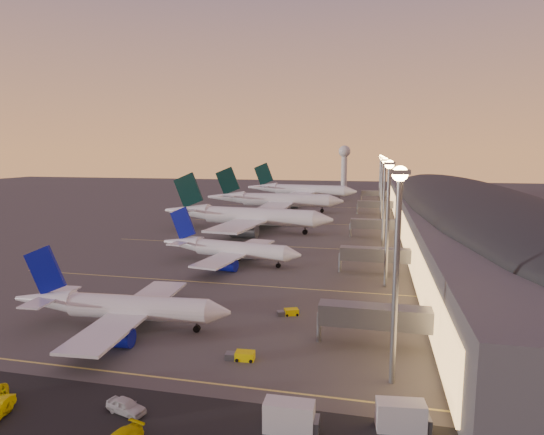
{
  "coord_description": "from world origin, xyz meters",
  "views": [
    {
      "loc": [
        33.27,
        -93.0,
        27.39
      ],
      "look_at": [
        2.0,
        45.0,
        7.0
      ],
      "focal_mm": 30.0,
      "sensor_mm": 36.0,
      "label": 1
    }
  ],
  "objects_px": {
    "catering_truck_a": "(292,418)",
    "airliner_narrow_south": "(120,307)",
    "airliner_wide_mid": "(274,200)",
    "radar_tower": "(344,159)",
    "airliner_wide_near": "(245,216)",
    "baggage_tug_a": "(241,356)",
    "airliner_narrow_north": "(229,249)",
    "catering_truck_b": "(404,417)",
    "baggage_tug_b": "(289,312)",
    "service_van_e": "(126,406)",
    "airliner_wide_far": "(300,190)"
  },
  "relations": [
    {
      "from": "airliner_narrow_north",
      "to": "catering_truck_a",
      "type": "bearing_deg",
      "value": -57.74
    },
    {
      "from": "airliner_wide_near",
      "to": "radar_tower",
      "type": "distance_m",
      "value": 203.36
    },
    {
      "from": "airliner_wide_near",
      "to": "baggage_tug_b",
      "type": "distance_m",
      "value": 84.57
    },
    {
      "from": "airliner_wide_far",
      "to": "baggage_tug_a",
      "type": "bearing_deg",
      "value": -74.8
    },
    {
      "from": "radar_tower",
      "to": "catering_truck_b",
      "type": "xyz_separation_m",
      "value": [
        26.79,
        -309.42,
        -20.49
      ]
    },
    {
      "from": "airliner_narrow_south",
      "to": "airliner_wide_near",
      "type": "xyz_separation_m",
      "value": [
        -5.73,
        89.91,
        1.89
      ]
    },
    {
      "from": "airliner_wide_far",
      "to": "catering_truck_b",
      "type": "bearing_deg",
      "value": -70.01
    },
    {
      "from": "airliner_wide_near",
      "to": "airliner_narrow_north",
      "type": "bearing_deg",
      "value": -72.63
    },
    {
      "from": "airliner_wide_mid",
      "to": "baggage_tug_a",
      "type": "height_order",
      "value": "airliner_wide_mid"
    },
    {
      "from": "airliner_wide_mid",
      "to": "catering_truck_a",
      "type": "relative_size",
      "value": 11.69
    },
    {
      "from": "airliner_wide_far",
      "to": "radar_tower",
      "type": "distance_m",
      "value": 95.03
    },
    {
      "from": "airliner_wide_mid",
      "to": "radar_tower",
      "type": "relative_size",
      "value": 1.98
    },
    {
      "from": "airliner_wide_far",
      "to": "airliner_narrow_north",
      "type": "bearing_deg",
      "value": -79.16
    },
    {
      "from": "airliner_narrow_south",
      "to": "baggage_tug_b",
      "type": "xyz_separation_m",
      "value": [
        24.82,
        11.19,
        -2.83
      ]
    },
    {
      "from": "airliner_narrow_south",
      "to": "service_van_e",
      "type": "distance_m",
      "value": 25.34
    },
    {
      "from": "airliner_narrow_south",
      "to": "airliner_wide_far",
      "type": "height_order",
      "value": "airliner_wide_far"
    },
    {
      "from": "catering_truck_a",
      "to": "airliner_narrow_north",
      "type": "bearing_deg",
      "value": 112.02
    },
    {
      "from": "airliner_narrow_north",
      "to": "catering_truck_b",
      "type": "relative_size",
      "value": 6.96
    },
    {
      "from": "baggage_tug_a",
      "to": "catering_truck_b",
      "type": "relative_size",
      "value": 0.73
    },
    {
      "from": "airliner_narrow_south",
      "to": "catering_truck_a",
      "type": "xyz_separation_m",
      "value": [
        31.14,
        -20.61,
        -1.88
      ]
    },
    {
      "from": "airliner_wide_near",
      "to": "airliner_wide_mid",
      "type": "height_order",
      "value": "airliner_wide_mid"
    },
    {
      "from": "airliner_narrow_north",
      "to": "airliner_wide_near",
      "type": "distance_m",
      "value": 46.98
    },
    {
      "from": "airliner_narrow_south",
      "to": "catering_truck_b",
      "type": "xyz_separation_m",
      "value": [
        41.9,
        -17.91,
        -1.93
      ]
    },
    {
      "from": "airliner_narrow_south",
      "to": "radar_tower",
      "type": "bearing_deg",
      "value": 82.99
    },
    {
      "from": "airliner_narrow_south",
      "to": "catering_truck_b",
      "type": "relative_size",
      "value": 6.58
    },
    {
      "from": "airliner_narrow_north",
      "to": "airliner_wide_far",
      "type": "xyz_separation_m",
      "value": [
        -7.36,
        155.96,
        1.96
      ]
    },
    {
      "from": "radar_tower",
      "to": "service_van_e",
      "type": "height_order",
      "value": "radar_tower"
    },
    {
      "from": "radar_tower",
      "to": "airliner_wide_far",
      "type": "bearing_deg",
      "value": -101.67
    },
    {
      "from": "airliner_narrow_south",
      "to": "radar_tower",
      "type": "distance_m",
      "value": 292.49
    },
    {
      "from": "baggage_tug_a",
      "to": "baggage_tug_b",
      "type": "relative_size",
      "value": 1.03
    },
    {
      "from": "airliner_narrow_south",
      "to": "baggage_tug_b",
      "type": "height_order",
      "value": "airliner_narrow_south"
    },
    {
      "from": "radar_tower",
      "to": "service_van_e",
      "type": "bearing_deg",
      "value": -90.3
    },
    {
      "from": "baggage_tug_a",
      "to": "service_van_e",
      "type": "bearing_deg",
      "value": -123.64
    },
    {
      "from": "airliner_wide_near",
      "to": "airliner_narrow_south",
      "type": "bearing_deg",
      "value": -80.37
    },
    {
      "from": "airliner_wide_far",
      "to": "catering_truck_b",
      "type": "distance_m",
      "value": 222.53
    },
    {
      "from": "baggage_tug_b",
      "to": "service_van_e",
      "type": "bearing_deg",
      "value": -131.76
    },
    {
      "from": "baggage_tug_a",
      "to": "service_van_e",
      "type": "height_order",
      "value": "service_van_e"
    },
    {
      "from": "airliner_wide_near",
      "to": "baggage_tug_b",
      "type": "xyz_separation_m",
      "value": [
        30.55,
        -78.72,
        -4.72
      ]
    },
    {
      "from": "baggage_tug_a",
      "to": "catering_truck_b",
      "type": "xyz_separation_m",
      "value": [
        20.14,
        -11.27,
        0.86
      ]
    },
    {
      "from": "airliner_narrow_south",
      "to": "catering_truck_a",
      "type": "bearing_deg",
      "value": -37.55
    },
    {
      "from": "airliner_wide_far",
      "to": "service_van_e",
      "type": "relative_size",
      "value": 14.44
    },
    {
      "from": "baggage_tug_a",
      "to": "service_van_e",
      "type": "relative_size",
      "value": 0.86
    },
    {
      "from": "airliner_wide_far",
      "to": "service_van_e",
      "type": "distance_m",
      "value": 221.89
    },
    {
      "from": "airliner_wide_near",
      "to": "airliner_wide_far",
      "type": "height_order",
      "value": "airliner_wide_far"
    },
    {
      "from": "radar_tower",
      "to": "catering_truck_b",
      "type": "height_order",
      "value": "radar_tower"
    },
    {
      "from": "airliner_narrow_south",
      "to": "catering_truck_b",
      "type": "height_order",
      "value": "airliner_narrow_south"
    },
    {
      "from": "airliner_narrow_north",
      "to": "catering_truck_b",
      "type": "distance_m",
      "value": 72.76
    },
    {
      "from": "airliner_wide_near",
      "to": "baggage_tug_a",
      "type": "bearing_deg",
      "value": -68.12
    },
    {
      "from": "airliner_wide_near",
      "to": "radar_tower",
      "type": "relative_size",
      "value": 1.95
    },
    {
      "from": "catering_truck_a",
      "to": "airliner_narrow_south",
      "type": "bearing_deg",
      "value": 145.35
    }
  ]
}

